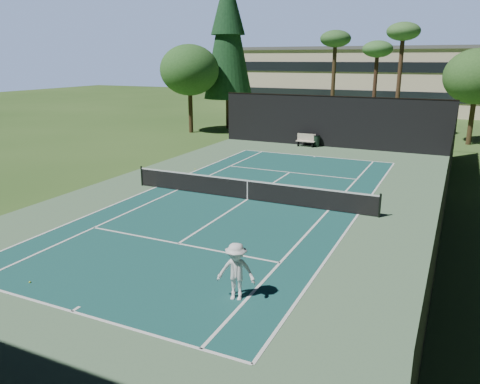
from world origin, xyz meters
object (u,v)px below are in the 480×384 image
object	(u,v)px
tennis_ball_c	(311,188)
tennis_ball_d	(195,169)
tennis_ball_a	(30,282)
tennis_ball_b	(209,189)
player	(236,272)
trash_bin	(316,141)
park_bench	(306,140)
tennis_net	(247,189)

from	to	relation	value
tennis_ball_c	tennis_ball_d	bearing A→B (deg)	170.61
tennis_ball_a	tennis_ball_c	world-z (taller)	tennis_ball_c
tennis_ball_b	tennis_ball_c	bearing A→B (deg)	27.34
tennis_ball_a	player	bearing A→B (deg)	16.35
tennis_ball_b	trash_bin	xyz separation A→B (m)	(1.58, 14.87, 0.45)
tennis_ball_c	park_bench	xyz separation A→B (m)	(-4.08, 12.06, 0.51)
park_bench	tennis_ball_d	bearing A→B (deg)	-110.24
tennis_ball_c	tennis_ball_d	world-z (taller)	tennis_ball_c
tennis_net	tennis_ball_c	world-z (taller)	tennis_net
tennis_ball_c	tennis_net	bearing A→B (deg)	-124.60
tennis_ball_c	park_bench	distance (m)	12.74
tennis_ball_b	tennis_ball_c	world-z (taller)	tennis_ball_c
tennis_ball_b	park_bench	xyz separation A→B (m)	(0.82, 14.59, 0.52)
player	park_bench	distance (m)	25.29
player	park_bench	bearing A→B (deg)	90.45
tennis_ball_b	tennis_ball_c	distance (m)	5.51
tennis_ball_a	park_bench	world-z (taller)	park_bench
player	tennis_ball_c	xyz separation A→B (m)	(-1.53, 12.60, -0.84)
tennis_ball_d	tennis_ball_a	bearing A→B (deg)	-78.28
park_bench	trash_bin	xyz separation A→B (m)	(0.77, 0.28, -0.07)
tennis_ball_a	tennis_ball_b	world-z (taller)	tennis_ball_a
tennis_ball_a	tennis_ball_b	xyz separation A→B (m)	(-0.13, 11.91, -0.00)
tennis_ball_d	player	bearing A→B (deg)	-55.51
tennis_ball_a	tennis_ball_c	distance (m)	15.21
player	tennis_ball_a	xyz separation A→B (m)	(-6.29, -1.85, -0.84)
park_bench	tennis_ball_c	bearing A→B (deg)	-71.31
park_bench	tennis_ball_a	bearing A→B (deg)	-91.48
trash_bin	park_bench	bearing A→B (deg)	-159.88
tennis_ball_b	tennis_ball_d	xyz separation A→B (m)	(-3.14, 3.86, 0.00)
tennis_ball_a	tennis_ball_b	size ratio (longest dim) A/B	1.11
tennis_net	tennis_ball_d	xyz separation A→B (m)	(-5.75, 4.65, -0.53)
player	trash_bin	distance (m)	25.41
trash_bin	tennis_ball_c	bearing A→B (deg)	-74.97
tennis_ball_c	park_bench	bearing A→B (deg)	108.69
tennis_ball_a	tennis_ball_d	distance (m)	16.11
tennis_net	tennis_ball_d	world-z (taller)	tennis_net
tennis_ball_a	trash_bin	bearing A→B (deg)	86.90
tennis_ball_b	trash_bin	bearing A→B (deg)	83.92
tennis_ball_a	park_bench	size ratio (longest dim) A/B	0.05
tennis_net	tennis_ball_a	distance (m)	11.40
park_bench	trash_bin	size ratio (longest dim) A/B	1.59
trash_bin	tennis_ball_b	bearing A→B (deg)	-96.08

